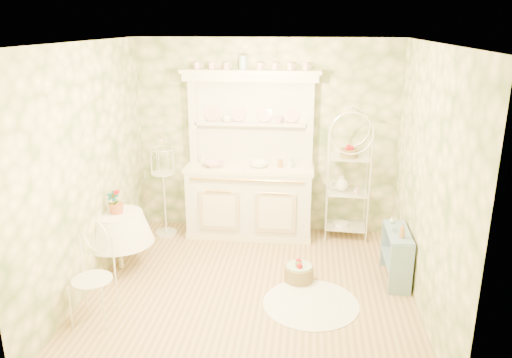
# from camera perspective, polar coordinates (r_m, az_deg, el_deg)

# --- Properties ---
(floor) EXTENTS (3.60, 3.60, 0.00)m
(floor) POSITION_cam_1_polar(r_m,az_deg,el_deg) (5.79, -0.55, -12.43)
(floor) COLOR tan
(floor) RESTS_ON ground
(ceiling) EXTENTS (3.60, 3.60, 0.00)m
(ceiling) POSITION_cam_1_polar(r_m,az_deg,el_deg) (5.02, -0.64, 15.34)
(ceiling) COLOR white
(ceiling) RESTS_ON floor
(wall_left) EXTENTS (3.60, 3.60, 0.00)m
(wall_left) POSITION_cam_1_polar(r_m,az_deg,el_deg) (5.74, -18.74, 1.00)
(wall_left) COLOR #F7E3B3
(wall_left) RESTS_ON floor
(wall_right) EXTENTS (3.60, 3.60, 0.00)m
(wall_right) POSITION_cam_1_polar(r_m,az_deg,el_deg) (5.35, 18.92, -0.19)
(wall_right) COLOR #F7E3B3
(wall_right) RESTS_ON floor
(wall_back) EXTENTS (3.60, 3.60, 0.00)m
(wall_back) POSITION_cam_1_polar(r_m,az_deg,el_deg) (6.98, 1.16, 4.77)
(wall_back) COLOR #F7E3B3
(wall_back) RESTS_ON floor
(wall_front) EXTENTS (3.60, 3.60, 0.00)m
(wall_front) POSITION_cam_1_polar(r_m,az_deg,el_deg) (3.59, -4.03, -7.99)
(wall_front) COLOR #F7E3B3
(wall_front) RESTS_ON floor
(kitchen_dresser) EXTENTS (1.87, 0.61, 2.29)m
(kitchen_dresser) POSITION_cam_1_polar(r_m,az_deg,el_deg) (6.78, -0.74, 2.60)
(kitchen_dresser) COLOR white
(kitchen_dresser) RESTS_ON floor
(bakers_rack) EXTENTS (0.56, 0.42, 1.72)m
(bakers_rack) POSITION_cam_1_polar(r_m,az_deg,el_deg) (6.91, 10.44, 0.13)
(bakers_rack) COLOR white
(bakers_rack) RESTS_ON floor
(side_shelf) EXTENTS (0.36, 0.78, 0.65)m
(side_shelf) POSITION_cam_1_polar(r_m,az_deg,el_deg) (6.05, 15.74, -8.29)
(side_shelf) COLOR #7798B0
(side_shelf) RESTS_ON floor
(round_table) EXTENTS (0.67, 0.67, 0.65)m
(round_table) POSITION_cam_1_polar(r_m,az_deg,el_deg) (6.33, -15.32, -7.08)
(round_table) COLOR white
(round_table) RESTS_ON floor
(cafe_chair) EXTENTS (0.52, 0.52, 0.86)m
(cafe_chair) POSITION_cam_1_polar(r_m,az_deg,el_deg) (5.31, -18.20, -11.05)
(cafe_chair) COLOR white
(cafe_chair) RESTS_ON floor
(birdcage_stand) EXTENTS (0.33, 0.33, 1.33)m
(birdcage_stand) POSITION_cam_1_polar(r_m,az_deg,el_deg) (7.03, -10.48, -1.23)
(birdcage_stand) COLOR white
(birdcage_stand) RESTS_ON floor
(floor_basket) EXTENTS (0.45, 0.45, 0.24)m
(floor_basket) POSITION_cam_1_polar(r_m,az_deg,el_deg) (5.91, 4.93, -10.49)
(floor_basket) COLOR olive
(floor_basket) RESTS_ON floor
(lace_rug) EXTENTS (1.22, 1.22, 0.01)m
(lace_rug) POSITION_cam_1_polar(r_m,az_deg,el_deg) (5.55, 6.29, -13.97)
(lace_rug) COLOR white
(lace_rug) RESTS_ON floor
(bowl_floral) EXTENTS (0.37, 0.37, 0.07)m
(bowl_floral) POSITION_cam_1_polar(r_m,az_deg,el_deg) (6.81, -4.83, 1.49)
(bowl_floral) COLOR white
(bowl_floral) RESTS_ON kitchen_dresser
(bowl_white) EXTENTS (0.31, 0.31, 0.08)m
(bowl_white) POSITION_cam_1_polar(r_m,az_deg,el_deg) (6.77, 0.35, 1.45)
(bowl_white) COLOR white
(bowl_white) RESTS_ON kitchen_dresser
(cup_left) EXTENTS (0.15, 0.15, 0.10)m
(cup_left) POSITION_cam_1_polar(r_m,az_deg,el_deg) (6.86, -3.33, 6.73)
(cup_left) COLOR white
(cup_left) RESTS_ON kitchen_dresser
(cup_right) EXTENTS (0.14, 0.14, 0.10)m
(cup_right) POSITION_cam_1_polar(r_m,az_deg,el_deg) (6.78, 2.60, 6.61)
(cup_right) COLOR white
(cup_right) RESTS_ON kitchen_dresser
(potted_geranium) EXTENTS (0.17, 0.13, 0.28)m
(potted_geranium) POSITION_cam_1_polar(r_m,az_deg,el_deg) (6.13, -16.00, -2.64)
(potted_geranium) COLOR #3F7238
(potted_geranium) RESTS_ON round_table
(bottle_amber) EXTENTS (0.07, 0.07, 0.17)m
(bottle_amber) POSITION_cam_1_polar(r_m,az_deg,el_deg) (5.75, 16.38, -5.83)
(bottle_amber) COLOR #AF753D
(bottle_amber) RESTS_ON side_shelf
(bottle_blue) EXTENTS (0.04, 0.04, 0.09)m
(bottle_blue) POSITION_cam_1_polar(r_m,az_deg,el_deg) (5.89, 15.56, -5.51)
(bottle_blue) COLOR #84A7B9
(bottle_blue) RESTS_ON side_shelf
(bottle_glass) EXTENTS (0.07, 0.07, 0.08)m
(bottle_glass) POSITION_cam_1_polar(r_m,az_deg,el_deg) (6.14, 15.29, -4.58)
(bottle_glass) COLOR silver
(bottle_glass) RESTS_ON side_shelf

